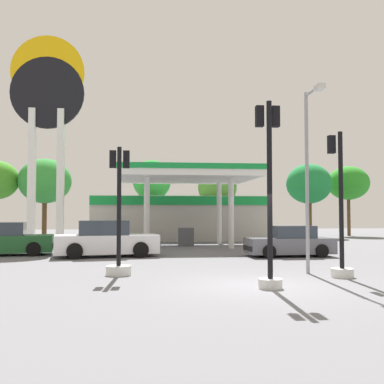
{
  "coord_description": "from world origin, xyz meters",
  "views": [
    {
      "loc": [
        -3.2,
        -12.36,
        1.99
      ],
      "look_at": [
        -0.54,
        12.64,
        3.15
      ],
      "focal_mm": 43.01,
      "sensor_mm": 36.0,
      "label": 1
    }
  ],
  "objects_px": {
    "traffic_signal_1": "(119,233)",
    "tree_1": "(45,181)",
    "station_pole_sign": "(47,110)",
    "tree_3": "(217,188)",
    "tree_2": "(152,181)",
    "car_0": "(106,240)",
    "car_3": "(290,242)",
    "traffic_signal_0": "(269,206)",
    "tree_4": "(309,184)",
    "car_1": "(5,240)",
    "tree_5": "(348,183)",
    "traffic_signal_2": "(340,231)",
    "corner_streetlamp": "(309,161)"
  },
  "relations": [
    {
      "from": "traffic_signal_2",
      "to": "tree_1",
      "type": "distance_m",
      "value": 27.83
    },
    {
      "from": "tree_3",
      "to": "tree_4",
      "type": "xyz_separation_m",
      "value": [
        7.63,
        -0.57,
        0.31
      ]
    },
    {
      "from": "station_pole_sign",
      "to": "tree_5",
      "type": "distance_m",
      "value": 26.09
    },
    {
      "from": "car_1",
      "to": "corner_streetlamp",
      "type": "height_order",
      "value": "corner_streetlamp"
    },
    {
      "from": "car_3",
      "to": "tree_5",
      "type": "bearing_deg",
      "value": 58.03
    },
    {
      "from": "car_3",
      "to": "traffic_signal_0",
      "type": "distance_m",
      "value": 9.45
    },
    {
      "from": "traffic_signal_1",
      "to": "tree_1",
      "type": "distance_m",
      "value": 23.94
    },
    {
      "from": "tree_5",
      "to": "car_3",
      "type": "bearing_deg",
      "value": -121.97
    },
    {
      "from": "car_1",
      "to": "tree_1",
      "type": "distance_m",
      "value": 15.59
    },
    {
      "from": "tree_4",
      "to": "car_0",
      "type": "bearing_deg",
      "value": -134.92
    },
    {
      "from": "station_pole_sign",
      "to": "car_0",
      "type": "distance_m",
      "value": 11.48
    },
    {
      "from": "tree_4",
      "to": "traffic_signal_1",
      "type": "bearing_deg",
      "value": -123.56
    },
    {
      "from": "traffic_signal_1",
      "to": "tree_1",
      "type": "bearing_deg",
      "value": 107.3
    },
    {
      "from": "station_pole_sign",
      "to": "traffic_signal_1",
      "type": "xyz_separation_m",
      "value": [
        5.16,
        -13.86,
        -7.05
      ]
    },
    {
      "from": "station_pole_sign",
      "to": "tree_3",
      "type": "distance_m",
      "value": 15.39
    },
    {
      "from": "traffic_signal_0",
      "to": "tree_2",
      "type": "xyz_separation_m",
      "value": [
        -2.65,
        26.15,
        2.52
      ]
    },
    {
      "from": "station_pole_sign",
      "to": "traffic_signal_2",
      "type": "xyz_separation_m",
      "value": [
        12.06,
        -15.1,
        -6.93
      ]
    },
    {
      "from": "car_0",
      "to": "tree_1",
      "type": "bearing_deg",
      "value": 110.73
    },
    {
      "from": "traffic_signal_0",
      "to": "tree_4",
      "type": "height_order",
      "value": "tree_4"
    },
    {
      "from": "car_0",
      "to": "corner_streetlamp",
      "type": "distance_m",
      "value": 10.34
    },
    {
      "from": "tree_1",
      "to": "tree_2",
      "type": "height_order",
      "value": "tree_2"
    },
    {
      "from": "corner_streetlamp",
      "to": "tree_3",
      "type": "bearing_deg",
      "value": 88.32
    },
    {
      "from": "tree_2",
      "to": "tree_1",
      "type": "bearing_deg",
      "value": -177.01
    },
    {
      "from": "tree_1",
      "to": "tree_5",
      "type": "height_order",
      "value": "tree_1"
    },
    {
      "from": "station_pole_sign",
      "to": "tree_1",
      "type": "bearing_deg",
      "value": 102.18
    },
    {
      "from": "tree_2",
      "to": "corner_streetlamp",
      "type": "distance_m",
      "value": 24.07
    },
    {
      "from": "tree_1",
      "to": "tree_4",
      "type": "xyz_separation_m",
      "value": [
        21.56,
        -0.78,
        -0.13
      ]
    },
    {
      "from": "traffic_signal_1",
      "to": "station_pole_sign",
      "type": "bearing_deg",
      "value": 110.41
    },
    {
      "from": "tree_5",
      "to": "tree_3",
      "type": "bearing_deg",
      "value": -174.32
    },
    {
      "from": "car_3",
      "to": "traffic_signal_0",
      "type": "relative_size",
      "value": 0.8
    },
    {
      "from": "station_pole_sign",
      "to": "traffic_signal_2",
      "type": "bearing_deg",
      "value": -51.37
    },
    {
      "from": "station_pole_sign",
      "to": "traffic_signal_0",
      "type": "height_order",
      "value": "station_pole_sign"
    },
    {
      "from": "car_0",
      "to": "traffic_signal_0",
      "type": "distance_m",
      "value": 10.81
    },
    {
      "from": "tree_3",
      "to": "corner_streetlamp",
      "type": "distance_m",
      "value": 22.95
    },
    {
      "from": "car_0",
      "to": "corner_streetlamp",
      "type": "relative_size",
      "value": 0.81
    },
    {
      "from": "car_3",
      "to": "traffic_signal_1",
      "type": "bearing_deg",
      "value": -143.12
    },
    {
      "from": "car_3",
      "to": "traffic_signal_1",
      "type": "distance_m",
      "value": 9.42
    },
    {
      "from": "tree_3",
      "to": "tree_5",
      "type": "distance_m",
      "value": 11.93
    },
    {
      "from": "station_pole_sign",
      "to": "traffic_signal_2",
      "type": "relative_size",
      "value": 2.86
    },
    {
      "from": "car_3",
      "to": "tree_4",
      "type": "relative_size",
      "value": 0.66
    },
    {
      "from": "traffic_signal_1",
      "to": "corner_streetlamp",
      "type": "xyz_separation_m",
      "value": [
        6.21,
        -0.49,
        2.36
      ]
    },
    {
      "from": "car_3",
      "to": "traffic_signal_1",
      "type": "height_order",
      "value": "traffic_signal_1"
    },
    {
      "from": "corner_streetlamp",
      "to": "tree_2",
      "type": "bearing_deg",
      "value": 101.32
    },
    {
      "from": "car_1",
      "to": "tree_1",
      "type": "height_order",
      "value": "tree_1"
    },
    {
      "from": "station_pole_sign",
      "to": "tree_2",
      "type": "relative_size",
      "value": 2.04
    },
    {
      "from": "traffic_signal_2",
      "to": "station_pole_sign",
      "type": "bearing_deg",
      "value": 128.63
    },
    {
      "from": "traffic_signal_1",
      "to": "tree_3",
      "type": "relative_size",
      "value": 0.72
    },
    {
      "from": "car_3",
      "to": "tree_1",
      "type": "distance_m",
      "value": 22.73
    },
    {
      "from": "station_pole_sign",
      "to": "traffic_signal_0",
      "type": "distance_m",
      "value": 20.27
    },
    {
      "from": "tree_2",
      "to": "traffic_signal_1",
      "type": "bearing_deg",
      "value": -93.68
    }
  ]
}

